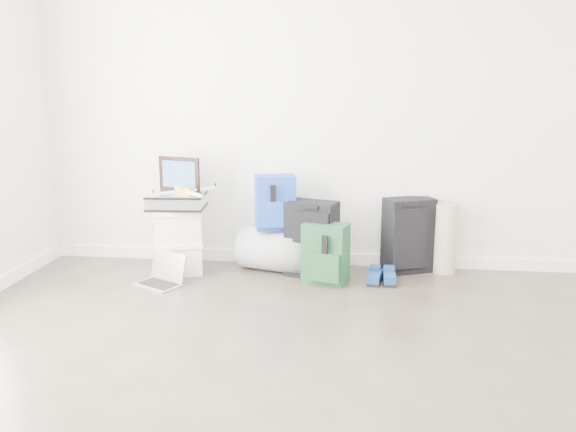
# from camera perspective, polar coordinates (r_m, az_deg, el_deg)

# --- Properties ---
(ground) EXTENTS (5.00, 5.00, 0.00)m
(ground) POSITION_cam_1_polar(r_m,az_deg,el_deg) (2.96, -2.09, -18.63)
(ground) COLOR #352C27
(ground) RESTS_ON ground
(room_envelope) EXTENTS (4.52, 5.02, 2.71)m
(room_envelope) POSITION_cam_1_polar(r_m,az_deg,el_deg) (2.56, -2.34, 16.79)
(room_envelope) COLOR silver
(room_envelope) RESTS_ON ground
(boxes_stack) EXTENTS (0.45, 0.41, 0.53)m
(boxes_stack) POSITION_cam_1_polar(r_m,az_deg,el_deg) (5.00, -10.24, -2.29)
(boxes_stack) COLOR white
(boxes_stack) RESTS_ON ground
(briefcase) EXTENTS (0.46, 0.35, 0.13)m
(briefcase) POSITION_cam_1_polar(r_m,az_deg,el_deg) (4.93, -10.38, 1.38)
(briefcase) COLOR #B2B2B7
(briefcase) RESTS_ON boxes_stack
(painting) EXTENTS (0.36, 0.13, 0.28)m
(painting) POSITION_cam_1_polar(r_m,az_deg,el_deg) (4.99, -10.15, 3.88)
(painting) COLOR black
(painting) RESTS_ON briefcase
(drone) EXTENTS (0.43, 0.43, 0.05)m
(drone) POSITION_cam_1_polar(r_m,az_deg,el_deg) (4.87, -9.59, 2.34)
(drone) COLOR gold
(drone) RESTS_ON briefcase
(duffel_bag) EXTENTS (0.66, 0.52, 0.36)m
(duffel_bag) POSITION_cam_1_polar(r_m,az_deg,el_deg) (5.00, -1.15, -3.15)
(duffel_bag) COLOR #919599
(duffel_bag) RESTS_ON ground
(blue_backpack) EXTENTS (0.35, 0.30, 0.44)m
(blue_backpack) POSITION_cam_1_polar(r_m,az_deg,el_deg) (4.88, -1.22, 1.17)
(blue_backpack) COLOR #17359A
(blue_backpack) RESTS_ON duffel_bag
(large_suitcase) EXTENTS (0.44, 0.35, 0.61)m
(large_suitcase) POSITION_cam_1_polar(r_m,az_deg,el_deg) (4.84, 2.23, -2.17)
(large_suitcase) COLOR black
(large_suitcase) RESTS_ON ground
(green_backpack) EXTENTS (0.38, 0.32, 0.47)m
(green_backpack) POSITION_cam_1_polar(r_m,az_deg,el_deg) (4.70, 3.53, -3.61)
(green_backpack) COLOR #153B24
(green_backpack) RESTS_ON ground
(carry_on) EXTENTS (0.44, 0.38, 0.61)m
(carry_on) POSITION_cam_1_polar(r_m,az_deg,el_deg) (5.04, 11.19, -1.78)
(carry_on) COLOR black
(carry_on) RESTS_ON ground
(shoes) EXTENTS (0.23, 0.26, 0.08)m
(shoes) POSITION_cam_1_polar(r_m,az_deg,el_deg) (4.80, 8.79, -5.72)
(shoes) COLOR black
(shoes) RESTS_ON ground
(rolled_rug) EXTENTS (0.19, 0.19, 0.57)m
(rolled_rug) POSITION_cam_1_polar(r_m,az_deg,el_deg) (5.09, 14.51, -2.03)
(rolled_rug) COLOR tan
(rolled_rug) RESTS_ON ground
(laptop) EXTENTS (0.41, 0.37, 0.24)m
(laptop) POSITION_cam_1_polar(r_m,az_deg,el_deg) (4.80, -11.68, -5.61)
(laptop) COLOR silver
(laptop) RESTS_ON ground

